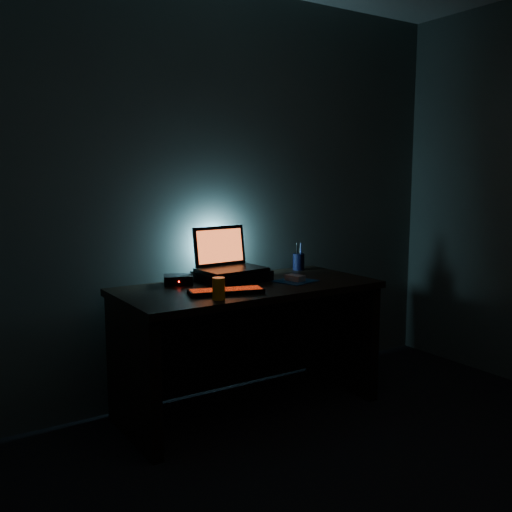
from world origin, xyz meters
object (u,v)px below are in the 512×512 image
at_px(juice_glass, 219,289).
at_px(mouse, 295,278).
at_px(laptop, 227,260).
at_px(keyboard, 226,291).
at_px(router, 178,280).
at_px(pen_cup, 299,262).

bearing_deg(juice_glass, mouse, 16.97).
xyz_separation_m(laptop, mouse, (0.31, -0.27, -0.10)).
height_order(keyboard, mouse, mouse).
xyz_separation_m(juice_glass, router, (0.00, 0.48, -0.03)).
bearing_deg(router, pen_cup, 23.23).
bearing_deg(keyboard, mouse, 25.01).
distance_m(laptop, juice_glass, 0.56).
xyz_separation_m(mouse, pen_cup, (0.27, 0.32, 0.03)).
bearing_deg(router, juice_glass, -68.39).
relative_size(mouse, pen_cup, 1.01).
relative_size(keyboard, juice_glass, 3.72).
relative_size(laptop, mouse, 3.63).
bearing_deg(pen_cup, laptop, -175.04).
relative_size(laptop, router, 2.03).
bearing_deg(keyboard, router, 121.95).
xyz_separation_m(mouse, juice_glass, (-0.62, -0.19, 0.04)).
bearing_deg(pen_cup, mouse, -130.02).
relative_size(juice_glass, router, 0.57).
relative_size(laptop, keyboard, 0.95).
bearing_deg(laptop, router, 170.93).
relative_size(keyboard, router, 2.14).
height_order(juice_glass, router, juice_glass).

